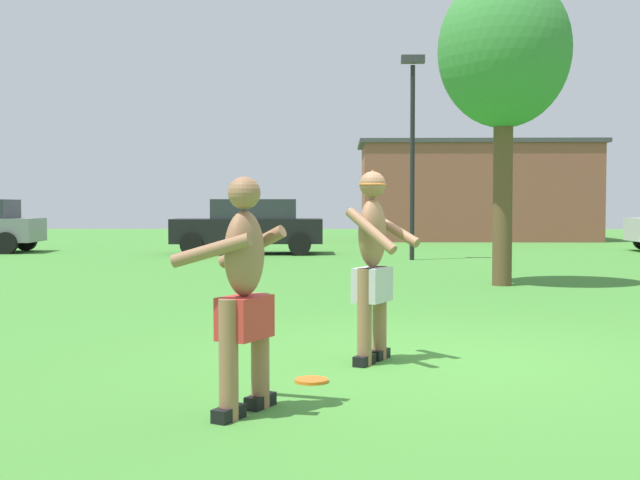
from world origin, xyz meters
The scene contains 8 objects.
ground_plane centered at (0.00, 0.00, 0.00)m, with size 80.00×80.00×0.00m, color #428433.
player_with_cap centered at (-0.51, -0.08, 0.96)m, with size 0.70×0.87×1.74m.
player_in_red centered at (-1.46, -1.89, 0.85)m, with size 0.77×0.73×1.61m.
frisbee centered at (-1.03, -0.91, 0.01)m, with size 0.27×0.27×0.03m, color orange.
car_black_near_post centered at (-3.42, 16.00, 0.82)m, with size 4.39×2.21×1.58m.
lamp_post centered at (1.06, 13.49, 3.25)m, with size 0.60×0.24×5.24m.
outbuilding_behind_lot centered at (4.67, 25.34, 1.97)m, with size 9.43×4.30×3.94m.
tree_right_field centered at (2.06, 6.94, 4.05)m, with size 2.31×2.31×5.46m.
Camera 1 is at (-0.81, -7.33, 1.42)m, focal length 45.35 mm.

